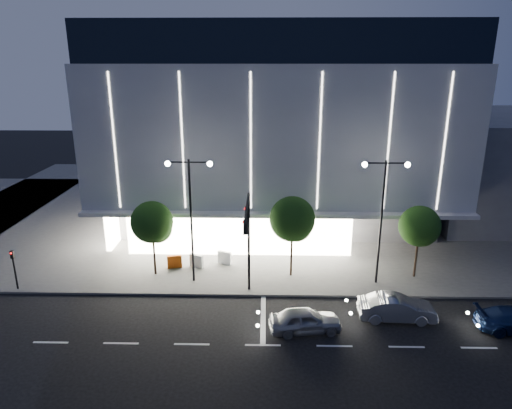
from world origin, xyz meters
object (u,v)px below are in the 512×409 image
object	(u,v)px
street_lamp_west	(191,203)
barrier_d	(225,258)
street_lamp_east	(383,204)
traffic_mast	(248,230)
tree_mid	(293,221)
tree_left	(153,224)
barrier_b	(196,261)
barrier_a	(175,262)
car_second	(397,308)
car_lead	(305,320)
ped_signal_far	(14,266)
tree_right	(420,228)

from	to	relation	value
street_lamp_west	barrier_d	xyz separation A→B (m)	(1.96, 2.87, -5.31)
street_lamp_west	street_lamp_east	bearing A→B (deg)	0.00
street_lamp_west	barrier_d	distance (m)	6.34
traffic_mast	street_lamp_west	world-z (taller)	street_lamp_west
street_lamp_east	tree_mid	world-z (taller)	street_lamp_east
tree_left	barrier_b	bearing A→B (deg)	23.56
barrier_a	barrier_b	xyz separation A→B (m)	(1.64, 0.20, 0.00)
tree_mid	traffic_mast	bearing A→B (deg)	-129.42
traffic_mast	tree_left	bearing A→B (deg)	152.16
street_lamp_west	car_second	world-z (taller)	street_lamp_west
car_lead	barrier_a	xyz separation A→B (m)	(-9.24, 8.10, -0.07)
barrier_b	car_lead	bearing A→B (deg)	-22.60
ped_signal_far	car_lead	bearing A→B (deg)	-13.11
street_lamp_west	barrier_a	bearing A→B (deg)	130.73
traffic_mast	tree_left	world-z (taller)	traffic_mast
ped_signal_far	tree_right	size ratio (longest dim) A/B	0.54
tree_mid	barrier_b	size ratio (longest dim) A/B	5.59
street_lamp_east	tree_left	world-z (taller)	street_lamp_east
tree_right	barrier_b	world-z (taller)	tree_right
street_lamp_west	tree_left	bearing A→B (deg)	161.06
car_lead	barrier_a	distance (m)	12.28
tree_left	barrier_a	bearing A→B (deg)	40.93
traffic_mast	barrier_b	xyz separation A→B (m)	(-4.13, 4.92, -4.38)
ped_signal_far	tree_left	xyz separation A→B (m)	(9.03, 2.52, 2.15)
street_lamp_east	barrier_d	xyz separation A→B (m)	(-11.04, 2.87, -5.31)
car_second	traffic_mast	bearing A→B (deg)	79.82
car_lead	barrier_a	bearing A→B (deg)	40.96
street_lamp_west	barrier_b	distance (m)	5.77
ped_signal_far	barrier_b	size ratio (longest dim) A/B	2.73
tree_left	barrier_b	world-z (taller)	tree_left
barrier_a	car_second	bearing A→B (deg)	-36.75
barrier_b	barrier_d	bearing A→B (deg)	41.27
barrier_b	tree_mid	bearing A→B (deg)	15.10
tree_right	barrier_a	xyz separation A→B (m)	(-17.80, 1.04, -3.23)
street_lamp_west	street_lamp_east	distance (m)	13.00
barrier_b	barrier_d	world-z (taller)	same
traffic_mast	ped_signal_far	distance (m)	16.35
tree_left	barrier_a	xyz separation A→B (m)	(1.20, 1.04, -3.38)
street_lamp_east	car_second	xyz separation A→B (m)	(0.16, -4.63, -5.19)
traffic_mast	street_lamp_east	xyz separation A→B (m)	(9.00, 2.66, 0.93)
tree_mid	tree_right	xyz separation A→B (m)	(9.00, -0.00, -0.45)
tree_right	barrier_a	bearing A→B (deg)	176.66
tree_left	car_lead	xyz separation A→B (m)	(10.44, -7.05, -3.31)
street_lamp_east	tree_right	world-z (taller)	street_lamp_east
car_second	ped_signal_far	bearing A→B (deg)	84.84
car_second	barrier_b	xyz separation A→B (m)	(-13.29, 6.89, -0.12)
tree_left	car_second	xyz separation A→B (m)	(16.14, -5.65, -3.27)
street_lamp_east	barrier_a	world-z (taller)	street_lamp_east
street_lamp_east	ped_signal_far	xyz separation A→B (m)	(-25.00, -1.50, -4.07)
ped_signal_far	car_second	world-z (taller)	ped_signal_far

